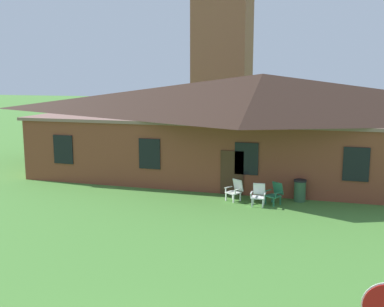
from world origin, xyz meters
name	(u,v)px	position (x,y,z in m)	size (l,w,h in m)	color
brick_building	(261,124)	(0.00, 19.65, 2.87)	(24.93, 10.40, 5.64)	brown
dome_tower	(223,31)	(-5.71, 35.48, 9.46)	(5.18, 5.18, 20.58)	#93563D
lawn_chair_by_porch	(235,190)	(-0.33, 13.67, 0.50)	(0.84, 0.87, 0.96)	silver
lawn_chair_near_door	(259,194)	(0.79, 13.19, 0.50)	(0.65, 0.67, 0.96)	white
lawn_chair_left_end	(275,193)	(1.45, 13.58, 0.50)	(0.85, 0.87, 0.96)	#28704C
trash_bin	(300,190)	(2.47, 14.35, 0.50)	(0.56, 0.56, 0.98)	#335638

